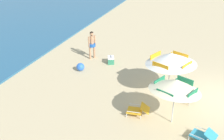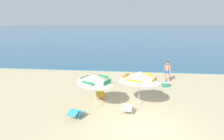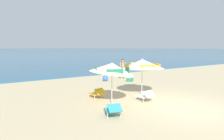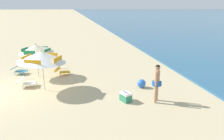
# 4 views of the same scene
# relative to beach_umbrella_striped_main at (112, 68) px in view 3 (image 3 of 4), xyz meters

# --- Properties ---
(ground_plane) EXTENTS (800.00, 800.00, 0.00)m
(ground_plane) POSITION_rel_beach_umbrella_striped_main_xyz_m (2.40, -2.01, -1.68)
(ground_plane) COLOR tan
(beach_umbrella_striped_main) EXTENTS (2.64, 2.62, 2.01)m
(beach_umbrella_striped_main) POSITION_rel_beach_umbrella_striped_main_xyz_m (0.00, 0.00, 0.00)
(beach_umbrella_striped_main) COLOR silver
(beach_umbrella_striped_main) RESTS_ON ground
(beach_umbrella_striped_second) EXTENTS (2.85, 2.87, 2.02)m
(beach_umbrella_striped_second) POSITION_rel_beach_umbrella_striped_main_xyz_m (2.30, 0.58, 0.02)
(beach_umbrella_striped_second) COLOR silver
(beach_umbrella_striped_second) RESTS_ON ground
(lounge_chair_under_umbrella) EXTENTS (0.65, 0.96, 0.53)m
(lounge_chair_under_umbrella) POSITION_rel_beach_umbrella_striped_main_xyz_m (-0.02, 1.37, -1.41)
(lounge_chair_under_umbrella) COLOR gold
(lounge_chair_under_umbrella) RESTS_ON ground
(lounge_chair_beside_umbrella) EXTENTS (0.77, 1.00, 0.52)m
(lounge_chair_beside_umbrella) POSITION_rel_beach_umbrella_striped_main_xyz_m (-0.75, -1.24, -1.40)
(lounge_chair_beside_umbrella) COLOR teal
(lounge_chair_beside_umbrella) RESTS_ON ground
(lounge_chair_facing_sea) EXTENTS (0.60, 0.91, 0.52)m
(lounge_chair_facing_sea) POSITION_rel_beach_umbrella_striped_main_xyz_m (1.67, -0.36, -1.41)
(lounge_chair_facing_sea) COLOR white
(lounge_chair_facing_sea) RESTS_ON ground
(person_standing_near_shore) EXTENTS (0.43, 0.41, 1.66)m
(person_standing_near_shore) POSITION_rel_beach_umbrella_striped_main_xyz_m (4.60, 5.49, -0.72)
(person_standing_near_shore) COLOR tan
(person_standing_near_shore) RESTS_ON ground
(cooler_box) EXTENTS (0.59, 0.51, 0.43)m
(cooler_box) POSITION_rel_beach_umbrella_striped_main_xyz_m (4.33, 4.21, -1.47)
(cooler_box) COLOR #2D7F5B
(cooler_box) RESTS_ON ground
(beach_ball) EXTENTS (0.44, 0.44, 0.44)m
(beach_ball) POSITION_rel_beach_umbrella_striped_main_xyz_m (2.86, 5.40, -1.46)
(beach_ball) COLOR blue
(beach_ball) RESTS_ON ground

